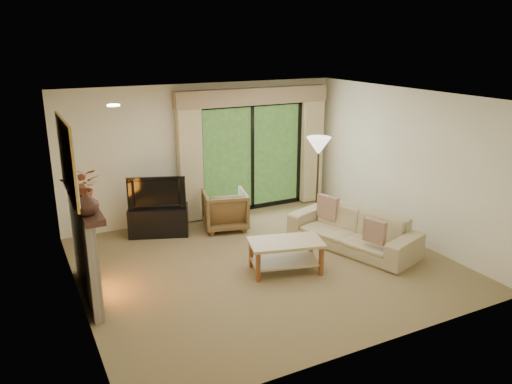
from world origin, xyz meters
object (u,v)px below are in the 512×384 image
media_console (159,221)px  armchair (225,210)px  coffee_table (286,256)px  sofa (352,230)px

media_console → armchair: (1.18, -0.26, 0.10)m
media_console → coffee_table: media_console is taller
media_console → sofa: (2.73, -2.06, 0.06)m
sofa → coffee_table: sofa is taller
sofa → coffee_table: size_ratio=2.00×
armchair → sofa: size_ratio=0.36×
armchair → sofa: bearing=144.1°
armchair → sofa: (1.55, -1.80, -0.04)m
media_console → sofa: 3.42m
media_console → coffee_table: (1.28, -2.32, -0.01)m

